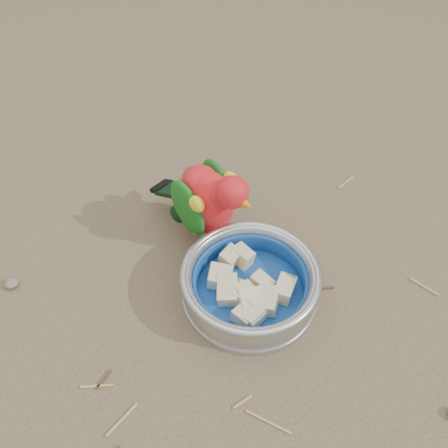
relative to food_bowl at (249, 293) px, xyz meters
name	(u,v)px	position (x,y,z in m)	size (l,w,h in m)	color
ground	(195,369)	(-0.12, -0.08, -0.01)	(60.00, 60.00, 0.00)	brown
food_bowl	(249,293)	(0.00, 0.00, 0.00)	(0.20, 0.20, 0.02)	#B2B2BA
bowl_wall	(250,282)	(0.00, 0.00, 0.03)	(0.20, 0.20, 0.04)	#B2B2BA
fruit_wedges	(250,284)	(0.00, 0.00, 0.02)	(0.12, 0.12, 0.03)	beige
lory_parrot	(209,206)	(-0.01, 0.13, 0.07)	(0.09, 0.19, 0.16)	red
ground_debris	(194,308)	(-0.09, 0.01, -0.01)	(0.90, 0.80, 0.01)	tan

